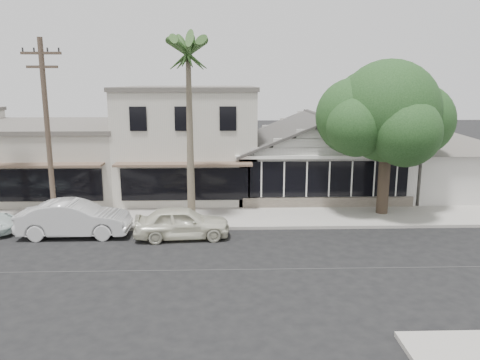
{
  "coord_description": "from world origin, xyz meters",
  "views": [
    {
      "loc": [
        -0.73,
        -16.76,
        7.05
      ],
      "look_at": [
        -0.03,
        6.0,
        2.24
      ],
      "focal_mm": 35.0,
      "sensor_mm": 36.0,
      "label": 1
    }
  ],
  "objects_px": {
    "car_1": "(75,219)",
    "shade_tree": "(385,114)",
    "utility_pole": "(48,131)",
    "car_0": "(182,222)"
  },
  "relations": [
    {
      "from": "car_1",
      "to": "shade_tree",
      "type": "xyz_separation_m",
      "value": [
        15.31,
        3.17,
        4.56
      ]
    },
    {
      "from": "utility_pole",
      "to": "car_1",
      "type": "xyz_separation_m",
      "value": [
        1.25,
        -0.95,
        -3.96
      ]
    },
    {
      "from": "car_0",
      "to": "car_1",
      "type": "bearing_deg",
      "value": 80.19
    },
    {
      "from": "utility_pole",
      "to": "car_1",
      "type": "height_order",
      "value": "utility_pole"
    },
    {
      "from": "shade_tree",
      "to": "utility_pole",
      "type": "bearing_deg",
      "value": -172.38
    },
    {
      "from": "utility_pole",
      "to": "car_0",
      "type": "height_order",
      "value": "utility_pole"
    },
    {
      "from": "car_0",
      "to": "shade_tree",
      "type": "xyz_separation_m",
      "value": [
        10.31,
        3.61,
        4.65
      ]
    },
    {
      "from": "utility_pole",
      "to": "shade_tree",
      "type": "xyz_separation_m",
      "value": [
        16.56,
        2.21,
        0.6
      ]
    },
    {
      "from": "car_1",
      "to": "car_0",
      "type": "bearing_deg",
      "value": -95.73
    },
    {
      "from": "shade_tree",
      "to": "car_1",
      "type": "bearing_deg",
      "value": -168.31
    }
  ]
}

